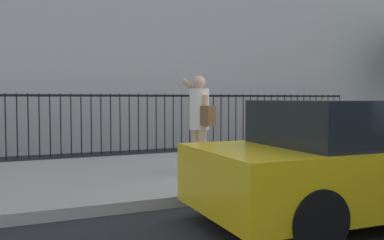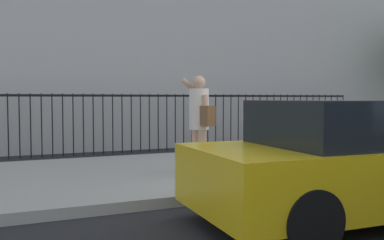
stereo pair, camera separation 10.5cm
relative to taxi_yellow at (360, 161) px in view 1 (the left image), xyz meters
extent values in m
plane|color=black|center=(0.61, 1.38, -0.70)|extent=(60.00, 60.00, 0.00)
cube|color=#9E9B93|center=(0.61, 3.58, -0.63)|extent=(28.00, 4.40, 0.15)
cube|color=black|center=(0.61, 7.28, 0.85)|extent=(12.00, 0.04, 0.06)
cylinder|color=black|center=(-3.86, 7.28, 0.10)|extent=(0.03, 0.03, 1.60)
cylinder|color=black|center=(-3.60, 7.28, 0.10)|extent=(0.03, 0.03, 1.60)
cylinder|color=black|center=(-3.35, 7.28, 0.10)|extent=(0.03, 0.03, 1.60)
cylinder|color=black|center=(-3.09, 7.28, 0.10)|extent=(0.03, 0.03, 1.60)
cylinder|color=black|center=(-2.84, 7.28, 0.10)|extent=(0.03, 0.03, 1.60)
cylinder|color=black|center=(-2.58, 7.28, 0.10)|extent=(0.03, 0.03, 1.60)
cylinder|color=black|center=(-2.33, 7.28, 0.10)|extent=(0.03, 0.03, 1.60)
cylinder|color=black|center=(-2.07, 7.28, 0.10)|extent=(0.03, 0.03, 1.60)
cylinder|color=black|center=(-1.81, 7.28, 0.10)|extent=(0.03, 0.03, 1.60)
cylinder|color=black|center=(-1.56, 7.28, 0.10)|extent=(0.03, 0.03, 1.60)
cylinder|color=black|center=(-1.30, 7.28, 0.10)|extent=(0.03, 0.03, 1.60)
cylinder|color=black|center=(-1.05, 7.28, 0.10)|extent=(0.03, 0.03, 1.60)
cylinder|color=black|center=(-0.79, 7.28, 0.10)|extent=(0.03, 0.03, 1.60)
cylinder|color=black|center=(-0.54, 7.28, 0.10)|extent=(0.03, 0.03, 1.60)
cylinder|color=black|center=(-0.28, 7.28, 0.10)|extent=(0.03, 0.03, 1.60)
cylinder|color=black|center=(-0.03, 7.28, 0.10)|extent=(0.03, 0.03, 1.60)
cylinder|color=black|center=(0.23, 7.28, 0.10)|extent=(0.03, 0.03, 1.60)
cylinder|color=black|center=(0.48, 7.28, 0.10)|extent=(0.03, 0.03, 1.60)
cylinder|color=black|center=(0.74, 7.28, 0.10)|extent=(0.03, 0.03, 1.60)
cylinder|color=black|center=(0.99, 7.28, 0.10)|extent=(0.03, 0.03, 1.60)
cylinder|color=black|center=(1.25, 7.28, 0.10)|extent=(0.03, 0.03, 1.60)
cylinder|color=black|center=(1.50, 7.28, 0.10)|extent=(0.03, 0.03, 1.60)
cylinder|color=black|center=(1.76, 7.28, 0.10)|extent=(0.03, 0.03, 1.60)
cylinder|color=black|center=(2.02, 7.28, 0.10)|extent=(0.03, 0.03, 1.60)
cylinder|color=black|center=(2.27, 7.28, 0.10)|extent=(0.03, 0.03, 1.60)
cylinder|color=black|center=(2.53, 7.28, 0.10)|extent=(0.03, 0.03, 1.60)
cylinder|color=black|center=(2.78, 7.28, 0.10)|extent=(0.03, 0.03, 1.60)
cylinder|color=black|center=(3.04, 7.28, 0.10)|extent=(0.03, 0.03, 1.60)
cylinder|color=black|center=(3.29, 7.28, 0.10)|extent=(0.03, 0.03, 1.60)
cylinder|color=black|center=(3.55, 7.28, 0.10)|extent=(0.03, 0.03, 1.60)
cylinder|color=black|center=(3.80, 7.28, 0.10)|extent=(0.03, 0.03, 1.60)
cylinder|color=black|center=(4.06, 7.28, 0.10)|extent=(0.03, 0.03, 1.60)
cylinder|color=black|center=(4.31, 7.28, 0.10)|extent=(0.03, 0.03, 1.60)
cylinder|color=black|center=(4.57, 7.28, 0.10)|extent=(0.03, 0.03, 1.60)
cylinder|color=black|center=(4.82, 7.28, 0.10)|extent=(0.03, 0.03, 1.60)
cylinder|color=black|center=(5.08, 7.28, 0.10)|extent=(0.03, 0.03, 1.60)
cylinder|color=black|center=(5.33, 7.28, 0.10)|extent=(0.03, 0.03, 1.60)
cylinder|color=black|center=(5.59, 7.28, 0.10)|extent=(0.03, 0.03, 1.60)
cylinder|color=black|center=(5.84, 7.28, 0.10)|extent=(0.03, 0.03, 1.60)
cylinder|color=black|center=(6.10, 7.28, 0.10)|extent=(0.03, 0.03, 1.60)
cylinder|color=black|center=(6.36, 7.28, 0.10)|extent=(0.03, 0.03, 1.60)
cylinder|color=black|center=(6.61, 7.28, 0.10)|extent=(0.03, 0.03, 1.60)
cube|color=yellow|center=(0.05, 0.00, -0.13)|extent=(4.28, 1.98, 0.70)
cube|color=black|center=(-0.15, 0.01, 0.47)|extent=(2.07, 1.69, 0.55)
cylinder|color=black|center=(-1.27, 0.88, -0.38)|extent=(0.65, 0.25, 0.64)
cylinder|color=black|center=(-1.34, -0.76, -0.38)|extent=(0.65, 0.25, 0.64)
cylinder|color=tan|center=(-0.85, 2.92, -0.16)|extent=(0.15, 0.15, 0.78)
cylinder|color=tan|center=(-0.82, 2.72, -0.16)|extent=(0.15, 0.15, 0.78)
cylinder|color=silver|center=(-0.84, 2.82, 0.59)|extent=(0.38, 0.38, 0.71)
sphere|color=tan|center=(-0.84, 2.82, 1.06)|extent=(0.22, 0.22, 0.22)
cylinder|color=tan|center=(-0.86, 3.02, 0.95)|extent=(0.50, 0.15, 0.39)
cylinder|color=tan|center=(-0.81, 2.62, 0.57)|extent=(0.09, 0.09, 0.54)
cube|color=black|center=(-0.80, 2.98, 1.04)|extent=(0.02, 0.07, 0.15)
cube|color=brown|center=(-0.80, 2.56, 0.48)|extent=(0.19, 0.30, 0.34)
cube|color=brown|center=(4.22, 4.96, -0.10)|extent=(1.60, 0.45, 0.05)
cube|color=brown|center=(4.22, 4.77, 0.18)|extent=(1.60, 0.06, 0.44)
cube|color=#333338|center=(3.52, 4.96, -0.35)|extent=(0.08, 0.41, 0.40)
cube|color=#333338|center=(4.92, 4.96, -0.35)|extent=(0.08, 0.41, 0.40)
camera|label=1|loc=(-4.05, -3.88, 0.77)|focal=40.00mm
camera|label=2|loc=(-3.95, -3.93, 0.77)|focal=40.00mm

